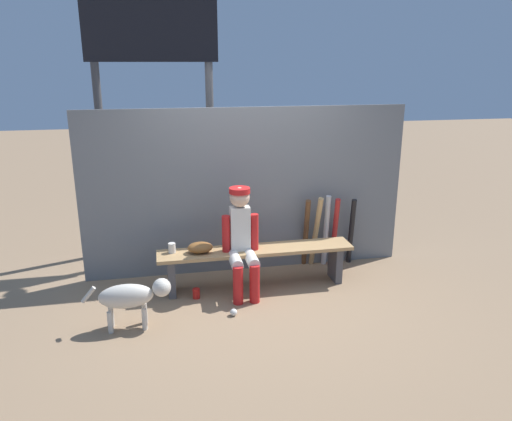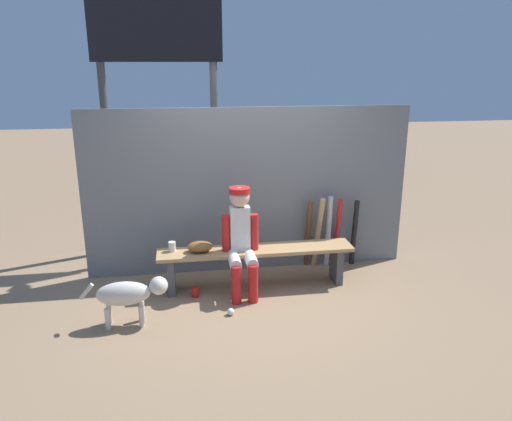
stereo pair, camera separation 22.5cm
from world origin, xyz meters
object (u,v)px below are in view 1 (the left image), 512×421
bat_wood_dark (306,233)px  baseball (234,312)px  bat_wood_tan (316,232)px  bat_aluminum_red (335,231)px  cup_on_bench (172,248)px  bat_aluminum_black (351,232)px  player_seated (242,238)px  dog (132,296)px  bat_aluminum_silver (326,231)px  baseball_glove (200,248)px  cup_on_ground (196,293)px  dugout_bench (256,257)px  scoreboard (157,58)px

bat_wood_dark → baseball: bat_wood_dark is taller
bat_wood_tan → bat_aluminum_red: bearing=4.1°
cup_on_bench → bat_aluminum_black: bearing=8.8°
player_seated → dog: size_ratio=1.41×
bat_wood_dark → bat_aluminum_silver: bearing=-6.0°
bat_aluminum_black → dog: 2.87m
baseball_glove → cup_on_bench: bearing=168.4°
baseball_glove → bat_aluminum_silver: bearing=14.3°
baseball → dog: 1.03m
baseball_glove → baseball: bearing=-67.0°
player_seated → baseball_glove: 0.48m
bat_aluminum_black → cup_on_ground: size_ratio=7.91×
baseball_glove → cup_on_ground: size_ratio=2.55×
bat_aluminum_red → cup_on_ground: 1.94m
bat_wood_tan → baseball_glove: bearing=-164.7°
dugout_bench → baseball: bearing=-119.7°
bat_wood_dark → cup_on_ground: bat_wood_dark is taller
cup_on_ground → baseball: bearing=-53.7°
bat_wood_tan → bat_aluminum_red: 0.26m
bat_aluminum_silver → dog: (-2.32, -1.08, -0.13)m
bat_aluminum_black → baseball: bearing=-148.0°
scoreboard → dog: bearing=-100.4°
bat_wood_tan → bat_aluminum_black: 0.47m
cup_on_ground → bat_aluminum_red: bearing=18.1°
baseball_glove → cup_on_ground: bearing=-113.4°
bat_wood_dark → cup_on_ground: bearing=-157.0°
dugout_bench → bat_aluminum_silver: bearing=22.8°
baseball_glove → baseball: 0.84m
player_seated → cup_on_bench: size_ratio=10.80×
player_seated → bat_wood_tan: bearing=26.7°
baseball_glove → bat_wood_dark: bearing=17.9°
bat_aluminum_black → baseball: bat_aluminum_black is taller
dugout_bench → bat_aluminum_red: (1.10, 0.42, 0.10)m
dugout_bench → bat_wood_tan: bearing=25.6°
bat_wood_tan → bat_aluminum_red: (0.26, 0.02, -0.02)m
baseball_glove → baseball: size_ratio=3.78×
baseball_glove → dog: 1.00m
bat_aluminum_silver → baseball_glove: bearing=-165.7°
bat_aluminum_red → scoreboard: scoreboard is taller
baseball_glove → dog: (-0.72, -0.67, -0.19)m
bat_aluminum_silver → bat_aluminum_red: bat_aluminum_silver is taller
bat_wood_tan → cup_on_bench: 1.81m
bat_wood_tan → scoreboard: size_ratio=0.26×
bat_wood_tan → dog: 2.44m
bat_wood_tan → cup_on_bench: bearing=-169.1°
bat_wood_dark → bat_wood_tan: bearing=-15.5°
dugout_bench → bat_aluminum_red: size_ratio=2.43×
dugout_bench → player_seated: bearing=-148.5°
player_seated → bat_wood_dark: bearing=31.2°
bat_wood_tan → baseball: 1.65m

